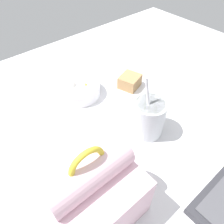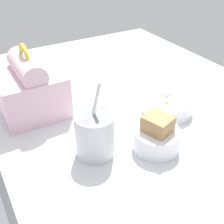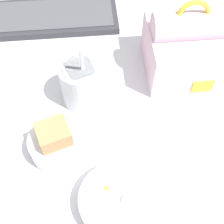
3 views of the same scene
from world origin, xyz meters
The scene contains 5 objects.
desk_surface centered at (0.00, 0.00, 1.00)cm, with size 140.00×110.00×2.00cm.
lunch_bag centered at (23.84, 12.30, 8.96)cm, with size 16.38×16.54×19.13cm.
soup_cup centered at (0.66, 5.49, 7.26)cm, with size 8.57×8.57×16.76cm.
bento_bowl_sandwich centered at (-4.73, -7.08, 5.18)cm, with size 10.52×10.52×8.52cm.
bento_bowl_snacks centered at (5.88, -19.00, 4.17)cm, with size 13.62×13.62×5.73cm.
Camera 2 is at (-42.11, 26.04, 44.49)cm, focal length 45.00 mm.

